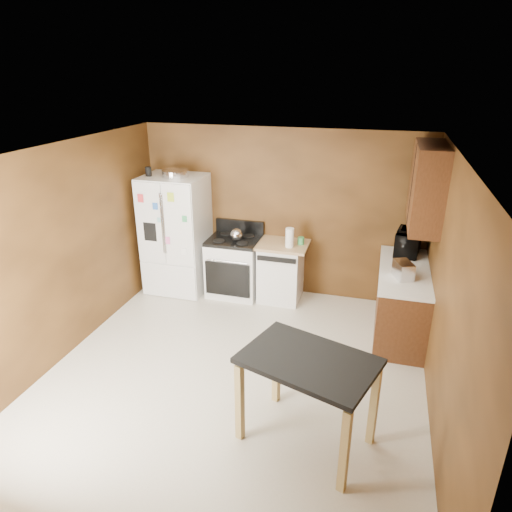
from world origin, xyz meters
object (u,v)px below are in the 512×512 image
at_px(paper_towel, 290,238).
at_px(roasting_pan, 175,173).
at_px(green_canister, 301,241).
at_px(pen_cup, 148,172).
at_px(microwave, 408,242).
at_px(toaster, 403,270).
at_px(island, 308,373).
at_px(refrigerator, 176,234).
at_px(gas_range, 235,266).
at_px(dishwasher, 281,271).
at_px(kettle, 236,235).

bearing_deg(paper_towel, roasting_pan, -179.92).
bearing_deg(green_canister, roasting_pan, -175.21).
distance_m(pen_cup, microwave, 3.81).
bearing_deg(roasting_pan, toaster, -11.56).
height_order(roasting_pan, island, roasting_pan).
height_order(green_canister, refrigerator, refrigerator).
bearing_deg(refrigerator, green_canister, 3.98).
bearing_deg(paper_towel, toaster, -23.43).
relative_size(roasting_pan, refrigerator, 0.21).
distance_m(green_canister, island, 2.86).
distance_m(gas_range, island, 3.16).
bearing_deg(microwave, toaster, -175.57).
bearing_deg(dishwasher, kettle, -171.47).
relative_size(pen_cup, microwave, 0.24).
bearing_deg(pen_cup, gas_range, 6.81).
relative_size(pen_cup, green_canister, 1.26).
bearing_deg(roasting_pan, green_canister, 4.79).
height_order(paper_towel, green_canister, paper_towel).
height_order(roasting_pan, kettle, roasting_pan).
relative_size(pen_cup, kettle, 0.71).
relative_size(toaster, refrigerator, 0.16).
distance_m(microwave, refrigerator, 3.39).
bearing_deg(toaster, roasting_pan, 146.17).
distance_m(paper_towel, green_canister, 0.22).
height_order(pen_cup, paper_towel, pen_cup).
height_order(roasting_pan, green_canister, roasting_pan).
relative_size(kettle, island, 0.14).
relative_size(gas_range, island, 0.83).
distance_m(pen_cup, green_canister, 2.43).
relative_size(green_canister, dishwasher, 0.12).
xyz_separation_m(refrigerator, gas_range, (0.91, 0.06, -0.44)).
bearing_deg(toaster, gas_range, 140.44).
relative_size(green_canister, island, 0.08).
xyz_separation_m(roasting_pan, kettle, (0.91, 0.01, -0.85)).
xyz_separation_m(pen_cup, kettle, (1.30, 0.07, -0.87)).
xyz_separation_m(kettle, gas_range, (-0.06, 0.07, -0.53)).
bearing_deg(roasting_pan, pen_cup, -170.46).
relative_size(toaster, dishwasher, 0.32).
bearing_deg(island, gas_range, 120.30).
distance_m(paper_towel, gas_range, 1.03).
bearing_deg(kettle, green_canister, 8.91).
bearing_deg(refrigerator, microwave, 3.11).
bearing_deg(microwave, roasting_pan, 102.92).
relative_size(kettle, microwave, 0.33).
relative_size(roasting_pan, gas_range, 0.35).
distance_m(kettle, gas_range, 0.54).
height_order(roasting_pan, pen_cup, pen_cup).
bearing_deg(green_canister, island, -78.00).
height_order(toaster, gas_range, toaster).
relative_size(roasting_pan, island, 0.29).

